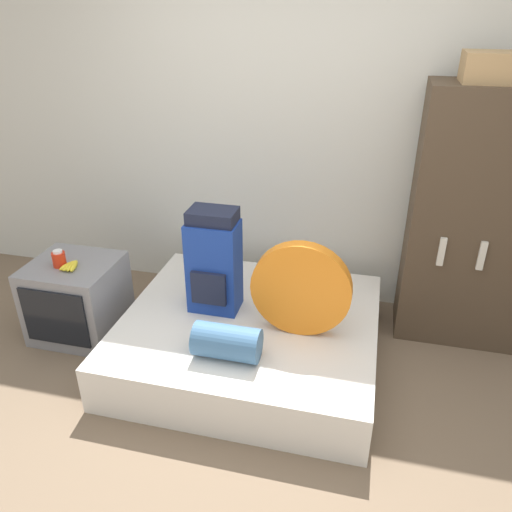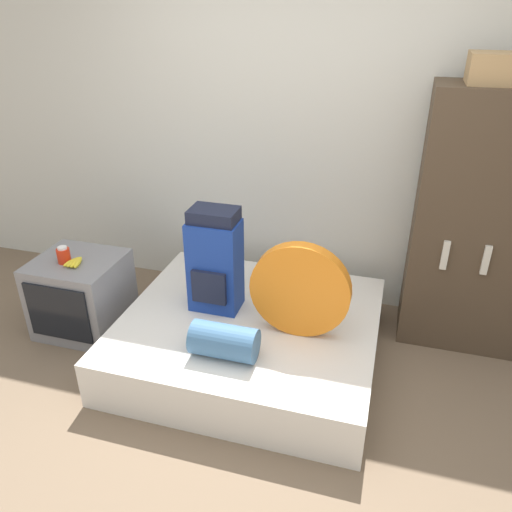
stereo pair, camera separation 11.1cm
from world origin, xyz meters
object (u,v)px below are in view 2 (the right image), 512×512
Objects in this scene: sleeping_roll at (224,341)px; canister at (64,255)px; television at (82,295)px; bookshelf at (487,226)px; backpack at (215,261)px; cardboard_box at (498,68)px; tent_bag at (300,290)px.

sleeping_roll is 1.33m from canister.
television is 0.34× the size of bookshelf.
sleeping_roll is 0.66× the size of television.
sleeping_roll is 1.28m from television.
backpack is at bearing 4.71° from television.
sleeping_roll is at bearing -143.32° from bookshelf.
television is 4.98× the size of canister.
sleeping_roll is at bearing -64.88° from backpack.
canister is (-1.04, -0.13, -0.04)m from backpack.
cardboard_box reaches higher than sleeping_roll.
canister is at bearing -173.10° from backpack.
backpack reaches higher than tent_bag.
television is (-1.21, 0.40, -0.14)m from sleeping_roll.
canister reaches higher than sleeping_roll.
television is (-0.99, -0.08, -0.37)m from backpack.
backpack is at bearing 115.12° from sleeping_roll.
tent_bag is 1.88× the size of cardboard_box.
sleeping_roll is at bearing -136.48° from tent_bag.
backpack is 2.16× the size of cardboard_box.
backpack is 1.81× the size of sleeping_roll.
cardboard_box is at bearing 20.35° from backpack.
television is 0.34m from canister.
cardboard_box is at bearing -173.50° from bookshelf.
canister is at bearing 164.44° from sleeping_roll.
cardboard_box is at bearing 14.39° from television.
television reaches higher than sleeping_roll.
canister is 2.90m from cardboard_box.
tent_bag is 1.04× the size of television.
tent_bag is 1.66m from cardboard_box.
canister is 0.36× the size of cardboard_box.
television is 3.00m from cardboard_box.
backpack is 1.15× the size of tent_bag.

